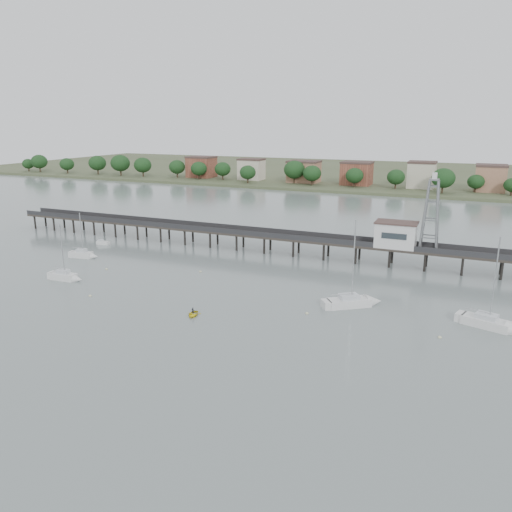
{
  "coord_description": "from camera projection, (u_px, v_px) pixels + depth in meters",
  "views": [
    {
      "loc": [
        38.29,
        -43.18,
        29.19
      ],
      "look_at": [
        1.46,
        42.0,
        4.0
      ],
      "focal_mm": 35.0,
      "sensor_mm": 36.0,
      "label": 1
    }
  ],
  "objects": [
    {
      "name": "white_tender",
      "position": [
        103.0,
        243.0,
        121.87
      ],
      "size": [
        3.32,
        1.55,
        1.26
      ],
      "rotation": [
        0.0,
        0.0,
        0.06
      ],
      "color": "silver",
      "rests_on": "ground"
    },
    {
      "name": "sailboat_c",
      "position": [
        358.0,
        302.0,
        81.36
      ],
      "size": [
        9.1,
        7.67,
        15.24
      ],
      "rotation": [
        0.0,
        0.0,
        0.63
      ],
      "color": "silver",
      "rests_on": "ground"
    },
    {
      "name": "sailboat_b",
      "position": [
        85.0,
        255.0,
        109.78
      ],
      "size": [
        6.42,
        2.8,
        10.46
      ],
      "rotation": [
        0.0,
        0.0,
        0.16
      ],
      "color": "silver",
      "rests_on": "ground"
    },
    {
      "name": "sailboat_d",
      "position": [
        496.0,
        325.0,
        72.06
      ],
      "size": [
        9.17,
        5.1,
        14.49
      ],
      "rotation": [
        0.0,
        0.0,
        -0.31
      ],
      "color": "silver",
      "rests_on": "ground"
    },
    {
      "name": "ground_plane",
      "position": [
        108.0,
        369.0,
        60.56
      ],
      "size": [
        500.0,
        500.0,
        0.0
      ],
      "primitive_type": "plane",
      "color": "slate",
      "rests_on": "ground"
    },
    {
      "name": "yellow_dinghy",
      "position": [
        193.0,
        316.0,
        77.35
      ],
      "size": [
        2.15,
        1.08,
        2.89
      ],
      "primitive_type": "imported",
      "rotation": [
        0.0,
        0.0,
        0.24
      ],
      "color": "yellow",
      "rests_on": "ground"
    },
    {
      "name": "mooring_buoys",
      "position": [
        239.0,
        295.0,
        86.31
      ],
      "size": [
        65.06,
        20.61,
        0.39
      ],
      "color": "beige",
      "rests_on": "ground"
    },
    {
      "name": "far_shore",
      "position": [
        397.0,
        174.0,
        272.39
      ],
      "size": [
        500.0,
        170.0,
        10.4
      ],
      "color": "#475133",
      "rests_on": "ground"
    },
    {
      "name": "lattice_tower",
      "position": [
        431.0,
        215.0,
        98.74
      ],
      "size": [
        3.2,
        3.2,
        15.5
      ],
      "color": "slate",
      "rests_on": "ground"
    },
    {
      "name": "pier",
      "position": [
        282.0,
        237.0,
        112.72
      ],
      "size": [
        150.0,
        5.0,
        5.5
      ],
      "color": "#2D2823",
      "rests_on": "ground"
    },
    {
      "name": "pier_building",
      "position": [
        396.0,
        234.0,
        102.39
      ],
      "size": [
        8.4,
        5.4,
        5.3
      ],
      "color": "silver",
      "rests_on": "ground"
    },
    {
      "name": "dinghy_occupant",
      "position": [
        193.0,
        316.0,
        77.35
      ],
      "size": [
        0.77,
        1.15,
        0.26
      ],
      "primitive_type": "imported",
      "rotation": [
        0.0,
        0.0,
        3.52
      ],
      "color": "black",
      "rests_on": "ground"
    },
    {
      "name": "sailboat_a",
      "position": [
        68.0,
        277.0,
        94.27
      ],
      "size": [
        6.83,
        2.31,
        11.28
      ],
      "rotation": [
        0.0,
        0.0,
        0.05
      ],
      "color": "silver",
      "rests_on": "ground"
    }
  ]
}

